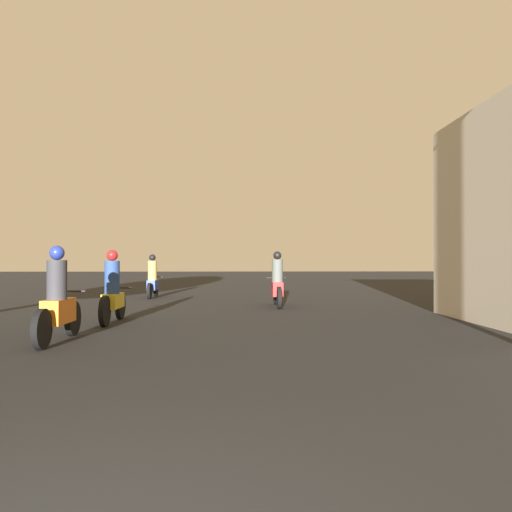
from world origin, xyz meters
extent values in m
cylinder|color=black|center=(-2.21, 7.38, 0.31)|extent=(0.10, 0.63, 0.63)
cylinder|color=black|center=(-2.21, 5.96, 0.31)|extent=(0.10, 0.63, 0.63)
cube|color=orange|center=(-2.21, 6.67, 0.52)|extent=(0.30, 0.87, 0.41)
cylinder|color=black|center=(-2.21, 7.13, 0.82)|extent=(0.60, 0.04, 0.04)
cylinder|color=#2D2D33|center=(-2.21, 6.58, 1.04)|extent=(0.32, 0.32, 0.65)
sphere|color=navy|center=(-2.21, 6.58, 1.49)|extent=(0.24, 0.24, 0.24)
cylinder|color=black|center=(-1.97, 9.93, 0.32)|extent=(0.10, 0.63, 0.63)
cylinder|color=black|center=(-1.97, 8.59, 0.32)|extent=(0.10, 0.63, 0.63)
cube|color=gold|center=(-1.97, 9.26, 0.48)|extent=(0.30, 0.88, 0.32)
cylinder|color=black|center=(-1.97, 9.70, 0.74)|extent=(0.60, 0.04, 0.04)
cylinder|color=navy|center=(-1.97, 9.17, 1.00)|extent=(0.32, 0.32, 0.71)
sphere|color=#A51919|center=(-1.97, 9.17, 1.47)|extent=(0.24, 0.24, 0.24)
cylinder|color=black|center=(1.91, 13.68, 0.31)|extent=(0.10, 0.63, 0.63)
cylinder|color=black|center=(1.91, 12.23, 0.31)|extent=(0.10, 0.63, 0.63)
cube|color=red|center=(1.91, 12.95, 0.52)|extent=(0.30, 0.80, 0.42)
cylinder|color=black|center=(1.91, 13.42, 0.83)|extent=(0.60, 0.04, 0.04)
cylinder|color=#4C514C|center=(1.91, 12.87, 1.06)|extent=(0.32, 0.32, 0.66)
sphere|color=black|center=(1.91, 12.87, 1.51)|extent=(0.24, 0.24, 0.24)
cylinder|color=black|center=(-2.38, 17.31, 0.28)|extent=(0.10, 0.57, 0.57)
cylinder|color=black|center=(-2.38, 15.97, 0.28)|extent=(0.10, 0.57, 0.57)
cube|color=#1E389E|center=(-2.38, 16.64, 0.46)|extent=(0.30, 0.86, 0.36)
cylinder|color=black|center=(-2.38, 17.08, 0.74)|extent=(0.60, 0.04, 0.04)
cylinder|color=#B28E47|center=(-2.38, 16.56, 1.00)|extent=(0.32, 0.32, 0.71)
sphere|color=black|center=(-2.38, 16.56, 1.47)|extent=(0.24, 0.24, 0.24)
camera|label=1|loc=(0.80, -1.74, 1.36)|focal=35.00mm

